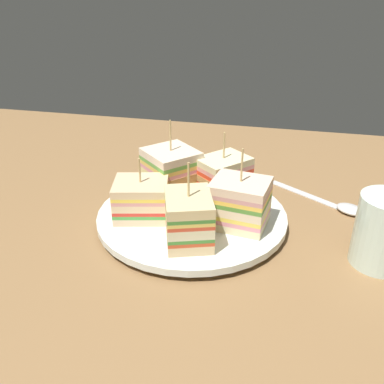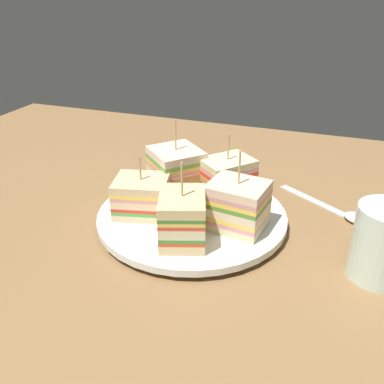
{
  "view_description": "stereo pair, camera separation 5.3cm",
  "coord_description": "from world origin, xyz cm",
  "px_view_note": "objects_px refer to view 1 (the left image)",
  "views": [
    {
      "loc": [
        10.8,
        -46.02,
        28.74
      ],
      "look_at": [
        0.0,
        0.0,
        4.61
      ],
      "focal_mm": 38.99,
      "sensor_mm": 36.0,
      "label": 1
    },
    {
      "loc": [
        15.88,
        -44.52,
        28.74
      ],
      "look_at": [
        0.0,
        0.0,
        4.61
      ],
      "focal_mm": 38.99,
      "sensor_mm": 36.0,
      "label": 2
    }
  ],
  "objects_px": {
    "sandwich_wedge_2": "(171,172)",
    "sandwich_wedge_1": "(223,177)",
    "plate": "(192,217)",
    "chip_pile": "(185,206)",
    "drinking_glass": "(383,236)",
    "sandwich_wedge_3": "(142,199)",
    "sandwich_wedge_0": "(239,203)",
    "sandwich_wedge_4": "(189,219)",
    "spoon": "(338,205)"
  },
  "relations": [
    {
      "from": "sandwich_wedge_1",
      "to": "drinking_glass",
      "type": "bearing_deg",
      "value": 106.06
    },
    {
      "from": "sandwich_wedge_2",
      "to": "chip_pile",
      "type": "xyz_separation_m",
      "value": [
        0.03,
        -0.05,
        -0.02
      ]
    },
    {
      "from": "sandwich_wedge_1",
      "to": "sandwich_wedge_3",
      "type": "xyz_separation_m",
      "value": [
        -0.09,
        -0.08,
        -0.0
      ]
    },
    {
      "from": "sandwich_wedge_3",
      "to": "plate",
      "type": "bearing_deg",
      "value": 6.15
    },
    {
      "from": "sandwich_wedge_3",
      "to": "drinking_glass",
      "type": "xyz_separation_m",
      "value": [
        0.29,
        -0.01,
        -0.0
      ]
    },
    {
      "from": "sandwich_wedge_1",
      "to": "drinking_glass",
      "type": "distance_m",
      "value": 0.22
    },
    {
      "from": "sandwich_wedge_0",
      "to": "sandwich_wedge_3",
      "type": "height_order",
      "value": "sandwich_wedge_0"
    },
    {
      "from": "plate",
      "to": "sandwich_wedge_4",
      "type": "height_order",
      "value": "sandwich_wedge_4"
    },
    {
      "from": "sandwich_wedge_3",
      "to": "sandwich_wedge_0",
      "type": "bearing_deg",
      "value": -9.99
    },
    {
      "from": "plate",
      "to": "sandwich_wedge_3",
      "type": "height_order",
      "value": "sandwich_wedge_3"
    },
    {
      "from": "chip_pile",
      "to": "drinking_glass",
      "type": "height_order",
      "value": "drinking_glass"
    },
    {
      "from": "sandwich_wedge_3",
      "to": "chip_pile",
      "type": "relative_size",
      "value": 1.18
    },
    {
      "from": "sandwich_wedge_4",
      "to": "sandwich_wedge_0",
      "type": "bearing_deg",
      "value": -65.41
    },
    {
      "from": "sandwich_wedge_1",
      "to": "spoon",
      "type": "relative_size",
      "value": 0.68
    },
    {
      "from": "chip_pile",
      "to": "sandwich_wedge_2",
      "type": "bearing_deg",
      "value": 122.98
    },
    {
      "from": "sandwich_wedge_4",
      "to": "chip_pile",
      "type": "relative_size",
      "value": 1.47
    },
    {
      "from": "sandwich_wedge_1",
      "to": "sandwich_wedge_3",
      "type": "height_order",
      "value": "sandwich_wedge_1"
    },
    {
      "from": "sandwich_wedge_3",
      "to": "spoon",
      "type": "distance_m",
      "value": 0.28
    },
    {
      "from": "chip_pile",
      "to": "drinking_glass",
      "type": "bearing_deg",
      "value": -8.66
    },
    {
      "from": "sandwich_wedge_1",
      "to": "sandwich_wedge_2",
      "type": "distance_m",
      "value": 0.07
    },
    {
      "from": "sandwich_wedge_3",
      "to": "sandwich_wedge_4",
      "type": "bearing_deg",
      "value": -43.67
    },
    {
      "from": "sandwich_wedge_4",
      "to": "spoon",
      "type": "bearing_deg",
      "value": -69.0
    },
    {
      "from": "sandwich_wedge_3",
      "to": "sandwich_wedge_4",
      "type": "relative_size",
      "value": 0.81
    },
    {
      "from": "plate",
      "to": "drinking_glass",
      "type": "xyz_separation_m",
      "value": [
        0.23,
        -0.03,
        0.03
      ]
    },
    {
      "from": "plate",
      "to": "sandwich_wedge_4",
      "type": "bearing_deg",
      "value": -80.22
    },
    {
      "from": "sandwich_wedge_1",
      "to": "spoon",
      "type": "xyz_separation_m",
      "value": [
        0.16,
        0.03,
        -0.04
      ]
    },
    {
      "from": "sandwich_wedge_3",
      "to": "drinking_glass",
      "type": "bearing_deg",
      "value": -16.01
    },
    {
      "from": "plate",
      "to": "sandwich_wedge_0",
      "type": "relative_size",
      "value": 2.46
    },
    {
      "from": "chip_pile",
      "to": "drinking_glass",
      "type": "relative_size",
      "value": 0.81
    },
    {
      "from": "plate",
      "to": "sandwich_wedge_3",
      "type": "xyz_separation_m",
      "value": [
        -0.06,
        -0.02,
        0.03
      ]
    },
    {
      "from": "sandwich_wedge_2",
      "to": "drinking_glass",
      "type": "relative_size",
      "value": 1.29
    },
    {
      "from": "chip_pile",
      "to": "spoon",
      "type": "bearing_deg",
      "value": 23.33
    },
    {
      "from": "sandwich_wedge_3",
      "to": "drinking_glass",
      "type": "distance_m",
      "value": 0.29
    },
    {
      "from": "spoon",
      "to": "drinking_glass",
      "type": "bearing_deg",
      "value": -40.66
    },
    {
      "from": "sandwich_wedge_1",
      "to": "sandwich_wedge_0",
      "type": "bearing_deg",
      "value": 65.66
    },
    {
      "from": "chip_pile",
      "to": "sandwich_wedge_3",
      "type": "bearing_deg",
      "value": -156.49
    },
    {
      "from": "sandwich_wedge_1",
      "to": "drinking_glass",
      "type": "xyz_separation_m",
      "value": [
        0.19,
        -0.09,
        -0.01
      ]
    },
    {
      "from": "chip_pile",
      "to": "sandwich_wedge_1",
      "type": "bearing_deg",
      "value": 54.4
    },
    {
      "from": "sandwich_wedge_1",
      "to": "sandwich_wedge_3",
      "type": "bearing_deg",
      "value": -8.16
    },
    {
      "from": "plate",
      "to": "sandwich_wedge_2",
      "type": "bearing_deg",
      "value": 129.82
    },
    {
      "from": "sandwich_wedge_3",
      "to": "sandwich_wedge_2",
      "type": "bearing_deg",
      "value": 61.41
    },
    {
      "from": "sandwich_wedge_0",
      "to": "drinking_glass",
      "type": "distance_m",
      "value": 0.16
    },
    {
      "from": "sandwich_wedge_3",
      "to": "sandwich_wedge_4",
      "type": "distance_m",
      "value": 0.08
    },
    {
      "from": "sandwich_wedge_1",
      "to": "sandwich_wedge_3",
      "type": "relative_size",
      "value": 1.18
    },
    {
      "from": "sandwich_wedge_0",
      "to": "drinking_glass",
      "type": "relative_size",
      "value": 1.21
    },
    {
      "from": "sandwich_wedge_2",
      "to": "sandwich_wedge_1",
      "type": "bearing_deg",
      "value": 48.33
    },
    {
      "from": "drinking_glass",
      "to": "sandwich_wedge_4",
      "type": "bearing_deg",
      "value": -172.54
    },
    {
      "from": "sandwich_wedge_2",
      "to": "chip_pile",
      "type": "bearing_deg",
      "value": -14.52
    },
    {
      "from": "sandwich_wedge_2",
      "to": "sandwich_wedge_3",
      "type": "xyz_separation_m",
      "value": [
        -0.02,
        -0.07,
        -0.01
      ]
    },
    {
      "from": "plate",
      "to": "chip_pile",
      "type": "distance_m",
      "value": 0.02
    }
  ]
}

